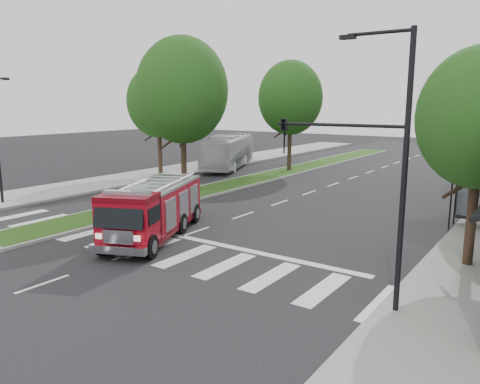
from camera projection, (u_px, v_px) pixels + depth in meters
name	position (u px, v px, depth m)	size (l,w,h in m)	color
ground	(196.00, 232.00, 22.27)	(140.00, 140.00, 0.00)	black
sidewalk_left	(139.00, 177.00, 38.45)	(5.00, 80.00, 0.15)	gray
median	(278.00, 174.00, 40.14)	(3.00, 50.00, 0.15)	gray
tree_median_near	(182.00, 90.00, 29.20)	(5.80, 5.80, 10.16)	black
tree_median_far	(290.00, 98.00, 40.55)	(5.60, 5.60, 9.72)	black
tree_left_mid	(158.00, 102.00, 38.65)	(5.20, 5.20, 9.16)	black
streetlight_right_near	(374.00, 152.00, 13.18)	(4.08, 0.22, 8.00)	black
fire_engine	(154.00, 210.00, 21.22)	(5.04, 7.87, 2.63)	#62050D
city_bus	(228.00, 151.00, 44.06)	(2.64, 11.26, 3.14)	#B7B7BC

